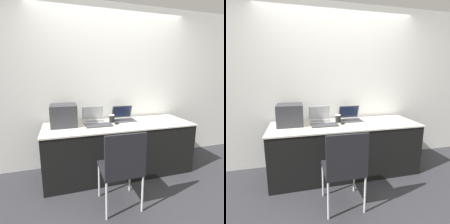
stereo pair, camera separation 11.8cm
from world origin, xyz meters
The scene contains 10 objects.
ground_plane centered at (0.00, 0.00, 0.00)m, with size 14.00×14.00×0.00m, color #333338.
wall_back centered at (0.00, 0.80, 1.30)m, with size 8.00×0.05×2.60m.
table centered at (0.00, 0.35, 0.39)m, with size 2.22×0.73×0.78m.
printer centered at (-0.80, 0.48, 0.95)m, with size 0.36×0.36×0.31m.
laptop_left centered at (-0.35, 0.60, 0.83)m, with size 0.34×0.31×0.24m.
laptop_right centered at (0.14, 0.54, 0.83)m, with size 0.34×0.30×0.23m.
external_keyboard centered at (-0.32, 0.32, 0.79)m, with size 0.38×0.18×0.02m.
coffee_cup centered at (-0.09, 0.46, 0.84)m, with size 0.09×0.09×0.12m.
mouse centered at (-0.05, 0.33, 0.80)m, with size 0.07×0.04×0.04m.
chair centered at (-0.22, -0.42, 0.55)m, with size 0.44×0.41×0.93m.
Camera 2 is at (-0.69, -2.09, 1.50)m, focal length 28.00 mm.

